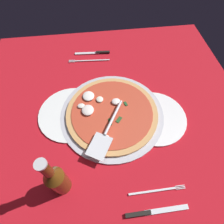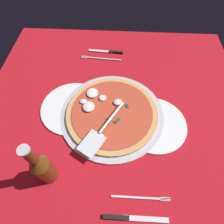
# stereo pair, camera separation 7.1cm
# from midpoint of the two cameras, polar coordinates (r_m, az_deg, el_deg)

# --- Properties ---
(ground_plane) EXTENTS (1.10, 1.10, 0.01)m
(ground_plane) POSITION_cam_midpoint_polar(r_m,az_deg,el_deg) (0.74, 3.36, -0.43)
(ground_plane) COLOR #B3131E
(checker_pattern) EXTENTS (1.10, 1.10, 0.00)m
(checker_pattern) POSITION_cam_midpoint_polar(r_m,az_deg,el_deg) (0.74, 3.38, -0.24)
(checker_pattern) COLOR silver
(checker_pattern) RESTS_ON ground_plane
(pizza_pan) EXTENTS (0.41, 0.41, 0.01)m
(pizza_pan) POSITION_cam_midpoint_polar(r_m,az_deg,el_deg) (0.73, 2.80, -0.87)
(pizza_pan) COLOR #B7B8C3
(pizza_pan) RESTS_ON ground_plane
(dinner_plate_left) EXTENTS (0.25, 0.25, 0.01)m
(dinner_plate_left) POSITION_cam_midpoint_polar(r_m,az_deg,el_deg) (0.73, 15.75, -3.88)
(dinner_plate_left) COLOR white
(dinner_plate_left) RESTS_ON ground_plane
(dinner_plate_right) EXTENTS (0.26, 0.26, 0.01)m
(dinner_plate_right) POSITION_cam_midpoint_polar(r_m,az_deg,el_deg) (0.75, -9.45, 1.19)
(dinner_plate_right) COLOR white
(dinner_plate_right) RESTS_ON ground_plane
(pizza) EXTENTS (0.36, 0.36, 0.03)m
(pizza) POSITION_cam_midpoint_polar(r_m,az_deg,el_deg) (0.72, 2.55, -0.21)
(pizza) COLOR tan
(pizza) RESTS_ON pizza_pan
(pizza_server) EXTENTS (0.16, 0.23, 0.01)m
(pizza_server) POSITION_cam_midpoint_polar(r_m,az_deg,el_deg) (0.65, -0.11, -5.97)
(pizza_server) COLOR silver
(pizza_server) RESTS_ON pizza
(place_setting_near) EXTENTS (0.22, 0.14, 0.01)m
(place_setting_near) POSITION_cam_midpoint_polar(r_m,az_deg,el_deg) (0.96, 0.10, 17.11)
(place_setting_near) COLOR silver
(place_setting_near) RESTS_ON ground_plane
(place_setting_far) EXTENTS (0.20, 0.12, 0.01)m
(place_setting_far) POSITION_cam_midpoint_polar(r_m,az_deg,el_deg) (0.62, 10.85, -27.71)
(place_setting_far) COLOR white
(place_setting_far) RESTS_ON ground_plane
(beer_bottle) EXTENTS (0.06, 0.06, 0.22)m
(beer_bottle) POSITION_cam_midpoint_polar(r_m,az_deg,el_deg) (0.58, -17.58, -16.48)
(beer_bottle) COLOR #56300E
(beer_bottle) RESTS_ON ground_plane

